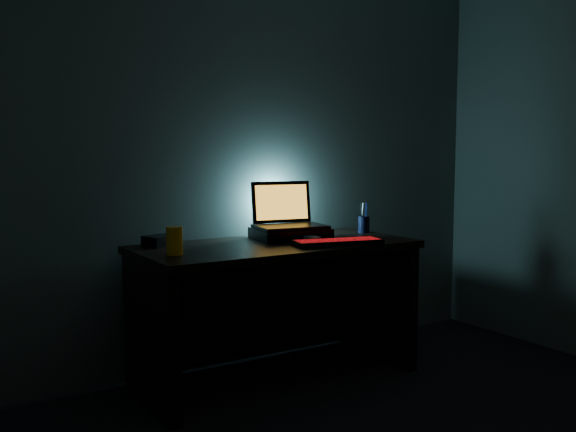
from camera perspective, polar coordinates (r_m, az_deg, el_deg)
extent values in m
cube|color=#4C574F|center=(3.74, -4.14, 5.91)|extent=(3.50, 0.00, 2.50)
cube|color=black|center=(3.44, -1.09, -2.75)|extent=(1.50, 0.70, 0.04)
cube|color=black|center=(3.22, -12.13, -10.31)|extent=(0.06, 0.64, 0.71)
cube|color=black|center=(3.92, 7.91, -7.32)|extent=(0.06, 0.64, 0.71)
cube|color=black|center=(3.80, -3.68, -7.72)|extent=(1.38, 0.02, 0.65)
cube|color=black|center=(3.61, 0.21, -1.56)|extent=(0.44, 0.36, 0.06)
cube|color=black|center=(3.60, 0.21, -0.95)|extent=(0.41, 0.31, 0.02)
cube|color=black|center=(3.71, -0.60, 1.25)|extent=(0.36, 0.10, 0.24)
cube|color=orange|center=(3.70, -0.55, 1.24)|extent=(0.32, 0.08, 0.20)
cube|color=black|center=(3.39, 4.45, -2.35)|extent=(0.49, 0.25, 0.03)
cube|color=red|center=(3.38, 4.46, -2.11)|extent=(0.47, 0.23, 0.00)
cube|color=#0C0E54|center=(3.47, 2.09, -2.32)|extent=(0.23, 0.22, 0.00)
cube|color=gray|center=(3.47, 2.09, -2.05)|extent=(0.07, 0.10, 0.03)
cylinder|color=black|center=(3.90, 6.75, -0.75)|extent=(0.08, 0.08, 0.10)
cylinder|color=#FFB40D|center=(3.09, -10.06, -2.18)|extent=(0.10, 0.10, 0.13)
cube|color=black|center=(3.41, -11.21, -2.16)|extent=(0.19, 0.17, 0.05)
sphere|color=#FF0C07|center=(3.36, -10.51, -2.27)|extent=(0.01, 0.01, 0.01)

